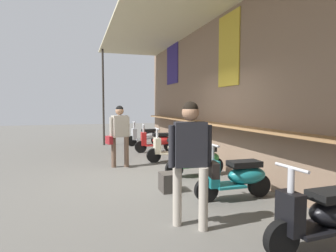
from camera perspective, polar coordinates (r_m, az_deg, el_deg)
ground_plane at (r=6.30m, az=-3.30°, el=-10.53°), size 38.43×38.43×0.00m
market_stall_facade at (r=6.82m, az=12.00°, el=9.23°), size 13.73×2.76×3.97m
scooter_silver at (r=11.40m, az=-4.41°, el=-1.96°), size 0.46×1.40×0.97m
scooter_red at (r=9.75m, az=-2.10°, el=-2.98°), size 0.49×1.40×0.97m
scooter_cream at (r=8.13m, az=1.14°, el=-4.41°), size 0.46×1.40×0.97m
scooter_green at (r=6.53m, az=6.07°, el=-6.54°), size 0.46×1.40×0.97m
scooter_teal at (r=5.07m, az=13.80°, el=-9.74°), size 0.46×1.40×0.97m
scooter_black at (r=3.73m, az=28.81°, el=-15.26°), size 0.46×1.40×0.97m
shopper_with_handbag at (r=7.42m, az=-9.72°, el=-0.86°), size 0.41×0.64×1.59m
shopper_browsing at (r=3.69m, az=4.71°, el=-5.19°), size 0.37×0.66×1.65m
merchandise_crate at (r=5.40m, az=0.07°, el=-11.14°), size 0.37×0.29×0.34m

